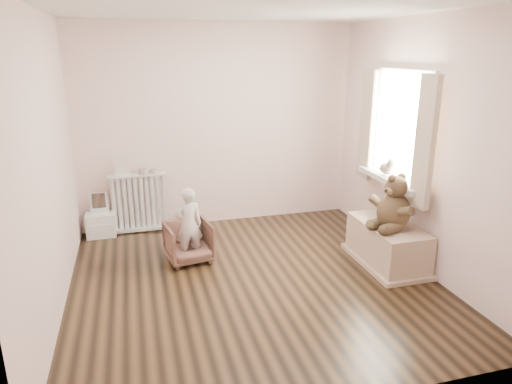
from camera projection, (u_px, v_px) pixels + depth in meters
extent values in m
cube|color=black|center=(253.00, 280.00, 4.65)|extent=(3.60, 3.60, 0.01)
cube|color=white|center=(253.00, 7.00, 3.88)|extent=(3.60, 3.60, 0.01)
cube|color=white|center=(217.00, 127.00, 5.93)|extent=(3.60, 0.02, 2.60)
cube|color=white|center=(334.00, 223.00, 2.61)|extent=(3.60, 0.02, 2.60)
cube|color=white|center=(46.00, 168.00, 3.81)|extent=(0.02, 3.60, 2.60)
cube|color=white|center=(421.00, 146.00, 4.72)|extent=(0.02, 3.60, 2.60)
cube|color=white|center=(403.00, 127.00, 4.94)|extent=(0.03, 0.90, 1.10)
cube|color=silver|center=(391.00, 179.00, 5.09)|extent=(0.22, 1.10, 0.06)
cube|color=beige|center=(425.00, 143.00, 4.41)|extent=(0.06, 0.26, 1.30)
cube|color=beige|center=(367.00, 125.00, 5.46)|extent=(0.06, 0.26, 1.30)
cube|color=silver|center=(139.00, 203.00, 5.82)|extent=(0.73, 0.14, 0.77)
cube|color=beige|center=(122.00, 164.00, 5.62)|extent=(0.17, 0.01, 0.28)
cylinder|color=#A59E8C|center=(143.00, 171.00, 5.71)|extent=(0.11, 0.11, 0.07)
cylinder|color=#A59E8C|center=(153.00, 171.00, 5.75)|extent=(0.09, 0.09, 0.05)
cube|color=silver|center=(100.00, 215.00, 5.70)|extent=(0.35, 0.25, 0.56)
imported|color=brown|center=(189.00, 242.00, 5.04)|extent=(0.55, 0.56, 0.45)
imported|color=beige|center=(189.00, 225.00, 4.93)|extent=(0.33, 0.25, 0.84)
cube|color=#C4AE91|center=(387.00, 246.00, 4.99)|extent=(0.51, 0.97, 0.45)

